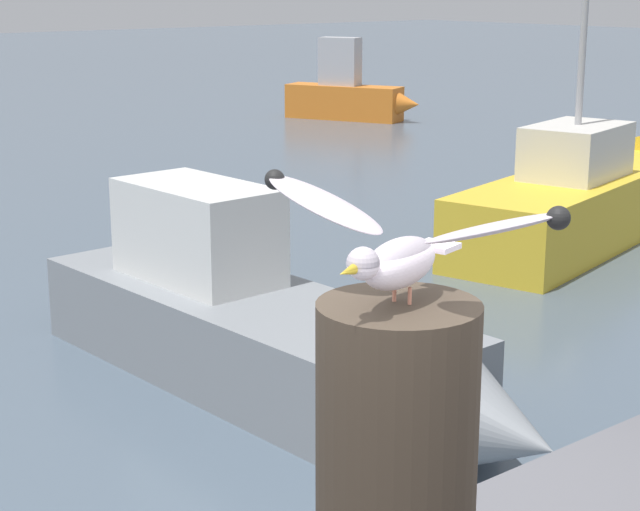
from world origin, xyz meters
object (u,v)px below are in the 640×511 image
Objects in this scene: boat_yellow at (600,193)px; boat_orange at (350,94)px; boat_grey at (287,338)px; mooring_post at (395,508)px; seagull at (400,243)px.

boat_yellow reaches higher than boat_orange.
boat_yellow is 1.86× the size of boat_orange.
mooring_post is at bearing -125.04° from boat_grey.
boat_yellow is at bearing -115.17° from boat_orange.
boat_orange reaches higher than boat_grey.
mooring_post is 1.33× the size of seagull.
mooring_post is at bearing 14.74° from seagull.
boat_grey is 1.58× the size of boat_orange.
seagull is 21.86m from boat_orange.
boat_yellow is at bearing 33.65° from mooring_post.
seagull is (-0.00, -0.00, 0.57)m from mooring_post.
seagull reaches higher than boat_grey.
mooring_post reaches higher than boat_grey.
seagull is 11.44m from boat_yellow.
boat_yellow reaches higher than boat_grey.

